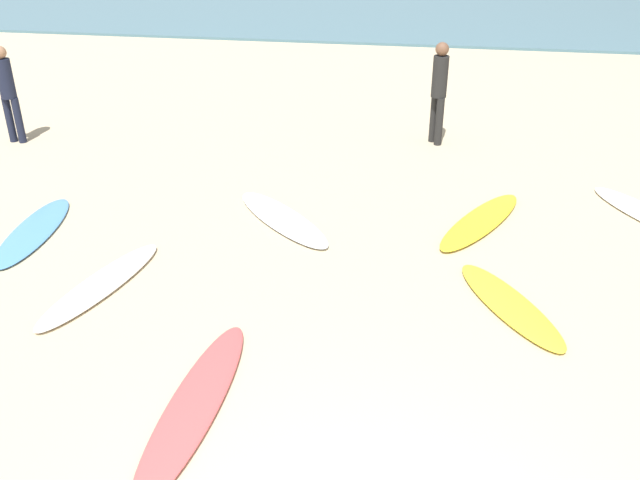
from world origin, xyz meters
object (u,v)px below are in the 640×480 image
(beachgoer_mid, at_px, (8,89))
(surfboard_10, at_px, (34,231))
(surfboard_5, at_px, (283,219))
(surfboard_9, at_px, (510,305))
(surfboard_3, at_px, (195,404))
(beachgoer_near, at_px, (439,88))
(surfboard_1, at_px, (481,221))
(surfboard_4, at_px, (101,284))

(beachgoer_mid, bearing_deg, surfboard_10, 129.97)
(surfboard_5, bearing_deg, surfboard_9, 106.66)
(surfboard_10, height_order, beachgoer_mid, beachgoer_mid)
(surfboard_3, xyz_separation_m, surfboard_10, (-3.39, 3.07, -0.01))
(beachgoer_near, bearing_deg, beachgoer_mid, 66.87)
(surfboard_3, bearing_deg, surfboard_1, -119.95)
(surfboard_10, height_order, beachgoer_near, beachgoer_near)
(surfboard_1, xyz_separation_m, surfboard_9, (0.24, -2.18, -0.00))
(surfboard_3, distance_m, beachgoer_near, 8.11)
(surfboard_1, height_order, surfboard_5, same)
(beachgoer_mid, bearing_deg, beachgoer_near, -164.49)
(surfboard_3, height_order, surfboard_10, surfboard_3)
(surfboard_10, bearing_deg, beachgoer_mid, -63.29)
(surfboard_5, bearing_deg, surfboard_1, 144.69)
(surfboard_1, xyz_separation_m, surfboard_5, (-2.83, -0.39, -0.00))
(surfboard_3, relative_size, surfboard_5, 1.15)
(surfboard_4, relative_size, surfboard_5, 1.00)
(surfboard_3, xyz_separation_m, beachgoer_mid, (-5.68, 6.53, 0.96))
(surfboard_3, bearing_deg, surfboard_9, -141.30)
(surfboard_1, relative_size, beachgoer_near, 1.23)
(surfboard_1, distance_m, surfboard_5, 2.86)
(surfboard_9, bearing_deg, surfboard_3, -172.95)
(surfboard_1, distance_m, surfboard_9, 2.19)
(surfboard_5, height_order, surfboard_9, surfboard_5)
(surfboard_1, distance_m, beachgoer_near, 3.58)
(surfboard_5, bearing_deg, surfboard_3, 47.26)
(surfboard_3, bearing_deg, surfboard_10, -39.71)
(surfboard_1, height_order, beachgoer_mid, beachgoer_mid)
(surfboard_10, relative_size, beachgoer_mid, 1.22)
(surfboard_5, relative_size, beachgoer_near, 1.19)
(surfboard_4, xyz_separation_m, surfboard_9, (4.86, 0.36, -0.00))
(surfboard_5, bearing_deg, surfboard_4, 7.01)
(surfboard_5, relative_size, surfboard_10, 1.02)
(surfboard_4, relative_size, beachgoer_near, 1.19)
(surfboard_4, xyz_separation_m, surfboard_10, (-1.57, 1.20, -0.01))
(surfboard_3, xyz_separation_m, surfboard_4, (-1.82, 1.87, 0.00))
(surfboard_5, xyz_separation_m, beachgoer_near, (2.11, 3.75, 1.01))
(surfboard_3, height_order, beachgoer_mid, beachgoer_mid)
(surfboard_9, bearing_deg, surfboard_4, 155.01)
(surfboard_5, distance_m, beachgoer_near, 4.42)
(surfboard_9, bearing_deg, surfboard_5, 120.63)
(surfboard_4, bearing_deg, surfboard_9, -162.43)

